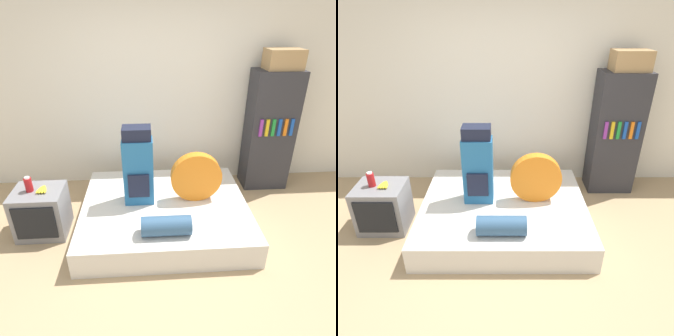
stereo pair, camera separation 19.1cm
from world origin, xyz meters
The scene contains 11 objects.
ground_plane centered at (0.00, 0.00, 0.00)m, with size 16.00×16.00×0.00m, color tan.
wall_back centered at (0.00, 1.97, 1.30)m, with size 8.00×0.05×2.60m.
bed centered at (-0.03, 0.84, 0.15)m, with size 1.89×1.58×0.30m.
backpack centered at (-0.31, 0.90, 0.74)m, with size 0.33×0.25×0.90m.
tent_bag centered at (0.34, 0.90, 0.59)m, with size 0.58×0.12×0.58m.
sleeping_roll centered at (-0.04, 0.29, 0.40)m, with size 0.49×0.20×0.20m.
television centered at (-1.41, 0.79, 0.27)m, with size 0.54×0.46×0.55m.
canister centered at (-1.48, 0.80, 0.63)m, with size 0.08×0.08×0.17m.
banana_bunch centered at (-1.35, 0.79, 0.57)m, with size 0.13×0.16×0.04m.
bookshelf centered at (1.45, 1.68, 0.81)m, with size 0.60×0.40×1.62m.
cardboard_box centered at (1.48, 1.68, 1.74)m, with size 0.44×0.30×0.24m.
Camera 2 is at (0.00, -2.04, 2.28)m, focal length 32.00 mm.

